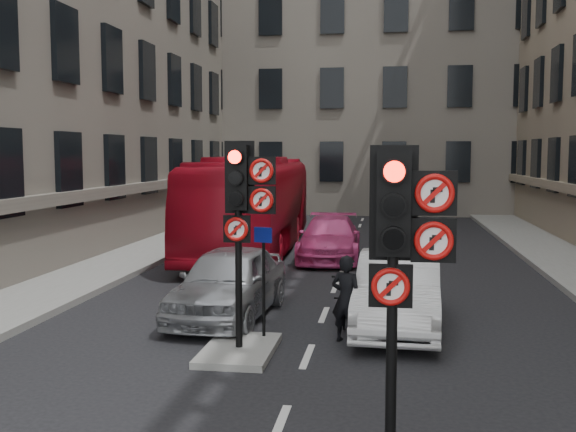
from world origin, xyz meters
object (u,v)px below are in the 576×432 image
(car_silver, at_px, (229,282))
(car_pink, at_px, (330,238))
(info_sign, at_px, (264,266))
(motorcyclist, at_px, (346,299))
(signal_near, at_px, (401,238))
(motorcycle, at_px, (345,296))
(signal_far, at_px, (243,199))
(bus_red, at_px, (253,205))
(car_white, at_px, (399,291))

(car_silver, xyz_separation_m, car_pink, (1.44, 8.09, -0.06))
(info_sign, bearing_deg, car_silver, 136.08)
(motorcyclist, bearing_deg, signal_near, 119.45)
(car_silver, height_order, motorcycle, car_silver)
(motorcycle, height_order, info_sign, info_sign)
(signal_near, distance_m, car_silver, 7.60)
(signal_near, relative_size, signal_far, 1.00)
(bus_red, bearing_deg, car_white, -65.38)
(car_silver, height_order, car_white, car_silver)
(motorcycle, bearing_deg, motorcyclist, -87.24)
(signal_far, distance_m, car_silver, 3.30)
(car_white, relative_size, motorcyclist, 2.79)
(car_silver, xyz_separation_m, bus_red, (-1.40, 9.39, 0.92))
(signal_near, bearing_deg, car_silver, 118.04)
(signal_near, xyz_separation_m, car_white, (0.08, 6.16, -1.84))
(car_silver, bearing_deg, car_pink, 83.58)
(bus_red, distance_m, motorcyclist, 11.63)
(signal_near, height_order, motorcycle, signal_near)
(signal_near, xyz_separation_m, motorcyclist, (-0.89, 5.01, -1.77))
(signal_far, height_order, car_silver, signal_far)
(car_pink, height_order, motorcyclist, motorcyclist)
(motorcycle, bearing_deg, info_sign, -131.75)
(car_silver, distance_m, car_white, 3.57)
(car_silver, bearing_deg, motorcycle, 0.87)
(motorcyclist, bearing_deg, car_white, -110.62)
(info_sign, bearing_deg, signal_near, -48.62)
(signal_far, distance_m, motorcycle, 3.59)
(signal_far, bearing_deg, signal_near, -56.98)
(car_white, bearing_deg, signal_near, -88.23)
(signal_far, bearing_deg, bus_red, 100.78)
(motorcyclist, bearing_deg, bus_red, -50.51)
(signal_far, xyz_separation_m, motorcycle, (1.61, 2.39, -2.14))
(signal_near, bearing_deg, info_sign, 116.72)
(signal_far, height_order, motorcycle, signal_far)
(bus_red, xyz_separation_m, info_sign, (2.48, -11.16, -0.25))
(info_sign, bearing_deg, signal_far, -91.46)
(car_silver, relative_size, motorcycle, 2.39)
(car_pink, xyz_separation_m, info_sign, (-0.36, -9.86, 0.73))
(signal_near, relative_size, motorcycle, 1.92)
(car_silver, distance_m, motorcycle, 2.49)
(car_pink, height_order, motorcycle, car_pink)
(car_silver, bearing_deg, info_sign, -54.90)
(signal_near, height_order, motorcyclist, signal_near)
(car_white, relative_size, motorcycle, 2.43)
(signal_far, distance_m, motorcyclist, 2.74)
(bus_red, bearing_deg, motorcycle, -70.12)
(signal_near, distance_m, car_white, 6.43)
(car_pink, height_order, bus_red, bus_red)
(motorcyclist, bearing_deg, car_silver, -10.83)
(signal_near, bearing_deg, car_pink, 97.91)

